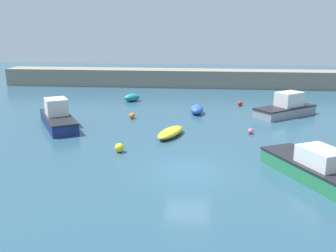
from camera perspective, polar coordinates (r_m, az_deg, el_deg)
name	(u,v)px	position (r m, az deg, el deg)	size (l,w,h in m)	color
ground_plane	(188,172)	(20.74, 3.04, -7.06)	(120.00, 120.00, 0.20)	#284C60
harbor_breakwater	(199,78)	(49.51, 4.80, 7.27)	(51.37, 3.44, 2.21)	gray
dinghy_near_pier	(197,109)	(33.94, 4.40, 2.53)	(1.17, 2.19, 0.79)	#2D56B7
motorboat_grey_hull	(315,167)	(20.80, 21.49, -5.90)	(4.81, 6.60, 1.76)	#287A4C
fishing_dinghy_green	(132,97)	(39.79, -5.50, 4.35)	(2.04, 2.01, 0.80)	teal
motorboat_with_cabin	(286,107)	(34.72, 17.56, 2.71)	(5.94, 5.32, 2.07)	gray
cabin_cruiser_white	(58,117)	(30.64, -16.45, 1.27)	(4.96, 6.45, 2.19)	navy
rowboat_white_midwater	(171,132)	(26.90, 0.39, -0.97)	(2.27, 3.65, 0.57)	yellow
mooring_buoy_pink	(251,131)	(28.18, 12.47, -0.78)	(0.41, 0.41, 0.41)	#EA668C
mooring_buoy_orange	(132,116)	(32.18, -5.49, 1.55)	(0.50, 0.50, 0.50)	orange
mooring_buoy_yellow	(119,148)	(23.71, -7.42, -3.30)	(0.58, 0.58, 0.58)	yellow
mooring_buoy_red	(240,103)	(38.04, 10.93, 3.40)	(0.47, 0.47, 0.47)	red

